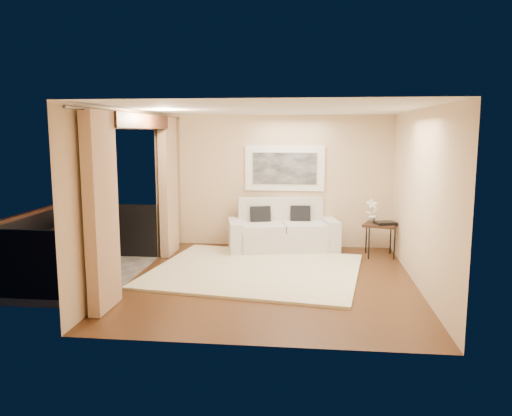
# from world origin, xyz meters

# --- Properties ---
(floor) EXTENTS (5.00, 5.00, 0.00)m
(floor) POSITION_xyz_m (0.00, 0.00, 0.00)
(floor) COLOR #502F17
(floor) RESTS_ON ground
(room_shell) EXTENTS (5.00, 6.40, 5.00)m
(room_shell) POSITION_xyz_m (-2.13, 0.00, 2.52)
(room_shell) COLOR white
(room_shell) RESTS_ON ground
(balcony) EXTENTS (1.81, 2.60, 1.17)m
(balcony) POSITION_xyz_m (-3.31, 0.00, 0.18)
(balcony) COLOR #605B56
(balcony) RESTS_ON ground
(curtains) EXTENTS (0.16, 4.80, 2.64)m
(curtains) POSITION_xyz_m (-2.11, 0.00, 1.34)
(curtains) COLOR tan
(curtains) RESTS_ON ground
(artwork) EXTENTS (1.62, 0.07, 0.92)m
(artwork) POSITION_xyz_m (0.07, 2.46, 1.62)
(artwork) COLOR white
(artwork) RESTS_ON room_shell
(rug) EXTENTS (3.79, 3.42, 0.04)m
(rug) POSITION_xyz_m (-0.31, 0.46, 0.02)
(rug) COLOR beige
(rug) RESTS_ON floor
(sofa) EXTENTS (2.28, 1.34, 1.03)m
(sofa) POSITION_xyz_m (0.05, 2.10, 0.36)
(sofa) COLOR silver
(sofa) RESTS_ON floor
(side_table) EXTENTS (0.74, 0.74, 0.64)m
(side_table) POSITION_xyz_m (1.93, 1.78, 0.58)
(side_table) COLOR black
(side_table) RESTS_ON floor
(tray) EXTENTS (0.45, 0.38, 0.05)m
(tray) POSITION_xyz_m (2.01, 1.73, 0.66)
(tray) COLOR black
(tray) RESTS_ON side_table
(orchid) EXTENTS (0.27, 0.22, 0.45)m
(orchid) POSITION_xyz_m (1.78, 1.91, 0.86)
(orchid) COLOR white
(orchid) RESTS_ON side_table
(bistro_table) EXTENTS (0.79, 0.79, 0.74)m
(bistro_table) POSITION_xyz_m (-3.49, 0.40, 0.66)
(bistro_table) COLOR black
(bistro_table) RESTS_ON balcony
(balcony_chair_far) EXTENTS (0.54, 0.55, 0.98)m
(balcony_chair_far) POSITION_xyz_m (-3.50, 0.33, 0.57)
(balcony_chair_far) COLOR black
(balcony_chair_far) RESTS_ON balcony
(balcony_chair_near) EXTENTS (0.48, 0.48, 0.87)m
(balcony_chair_near) POSITION_xyz_m (-2.67, -0.56, 0.50)
(balcony_chair_near) COLOR black
(balcony_chair_near) RESTS_ON balcony
(ice_bucket) EXTENTS (0.18, 0.18, 0.20)m
(ice_bucket) POSITION_xyz_m (-3.64, 0.50, 0.84)
(ice_bucket) COLOR white
(ice_bucket) RESTS_ON bistro_table
(candle) EXTENTS (0.06, 0.06, 0.07)m
(candle) POSITION_xyz_m (-3.43, 0.56, 0.78)
(candle) COLOR red
(candle) RESTS_ON bistro_table
(vase) EXTENTS (0.04, 0.04, 0.18)m
(vase) POSITION_xyz_m (-3.52, 0.27, 0.83)
(vase) COLOR silver
(vase) RESTS_ON bistro_table
(glass_a) EXTENTS (0.06, 0.06, 0.12)m
(glass_a) POSITION_xyz_m (-3.35, 0.32, 0.80)
(glass_a) COLOR white
(glass_a) RESTS_ON bistro_table
(glass_b) EXTENTS (0.06, 0.06, 0.12)m
(glass_b) POSITION_xyz_m (-3.34, 0.46, 0.80)
(glass_b) COLOR white
(glass_b) RESTS_ON bistro_table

